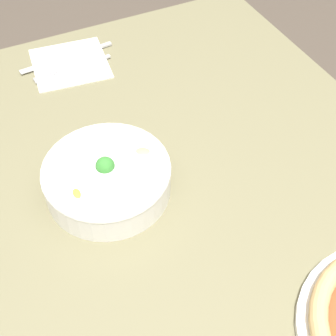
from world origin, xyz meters
TOP-DOWN VIEW (x-y plane):
  - dining_table at (0.00, 0.00)m, footprint 1.37×0.93m
  - bowl at (0.19, 0.08)m, footprint 0.21×0.21m
  - napkin at (0.56, 0.03)m, footprint 0.18×0.18m
  - fork at (0.54, 0.03)m, footprint 0.03×0.18m
  - knife at (0.58, 0.02)m, footprint 0.03×0.22m

SIDE VIEW (x-z plane):
  - dining_table at x=0.00m, z-range 0.28..1.05m
  - napkin at x=0.56m, z-range 0.76..0.77m
  - knife at x=0.58m, z-range 0.77..0.77m
  - fork at x=0.54m, z-range 0.77..0.77m
  - bowl at x=0.19m, z-range 0.76..0.84m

